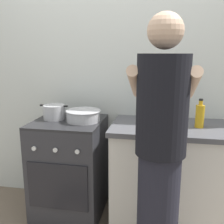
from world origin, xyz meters
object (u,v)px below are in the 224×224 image
Objects in this scene: stove_range at (70,168)px; oil_bottle at (200,116)px; person at (160,159)px; mixing_bowl at (83,115)px; pot at (54,112)px; utensil_crock at (148,109)px.

oil_bottle reaches higher than stove_range.
stove_range is 0.53× the size of person.
stove_range is at bearing -179.16° from mixing_bowl.
pot is 0.15× the size of person.
oil_bottle is 0.14× the size of person.
pot is at bearing 174.81° from mixing_bowl.
pot is 0.84m from utensil_crock.
stove_range is 1.23m from oil_bottle.
utensil_crock is 0.19× the size of person.
mixing_bowl is at bearing -5.19° from pot.
utensil_crock is 0.46m from oil_bottle.
stove_range is 0.89m from utensil_crock.
stove_range is 2.95× the size of mixing_bowl.
person reaches higher than stove_range.
oil_bottle is at bearing -1.85° from pot.
mixing_bowl is 0.92m from person.
utensil_crock is at bearing 98.64° from person.
stove_range is 0.53m from pot.
mixing_bowl is (0.28, -0.03, -0.01)m from pot.
person reaches higher than utensil_crock.
oil_bottle reaches higher than pot.
utensil_crock is 0.81m from person.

